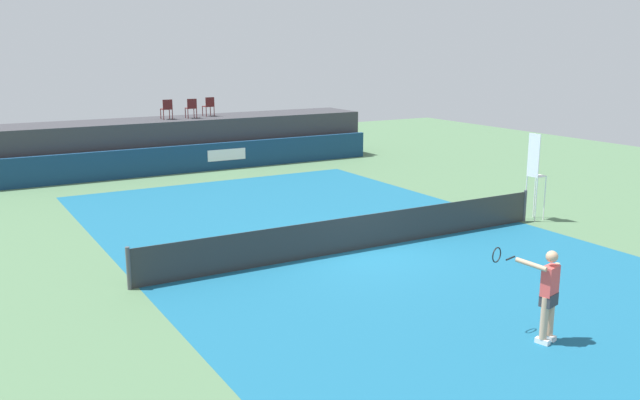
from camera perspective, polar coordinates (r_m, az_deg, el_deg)
The scene contains 13 objects.
ground_plane at distance 21.03m, azimuth -1.20°, elevation -2.12°, with size 48.00×48.00×0.00m, color #4C704C.
court_inner at distance 18.55m, azimuth 3.27°, elevation -4.16°, with size 12.00×22.00×0.00m, color #16597A.
sponsor_wall at distance 30.35m, azimuth -10.80°, elevation 3.41°, with size 18.00×0.22×1.20m.
spectator_platform at distance 31.96m, azimuth -11.93°, elevation 4.73°, with size 18.00×2.80×2.20m, color #38383D.
spectator_chair_far_left at distance 31.41m, azimuth -12.68°, elevation 7.49°, with size 0.45×0.45×0.89m.
spectator_chair_left at distance 31.68m, azimuth -10.71°, elevation 7.61°, with size 0.46×0.46×0.89m.
spectator_chair_center at distance 32.50m, azimuth -9.27°, elevation 7.79°, with size 0.47×0.47×0.89m.
umpire_chair at distance 22.36m, azimuth 17.51°, elevation 2.35°, with size 0.46×0.46×2.76m.
tennis_net at distance 18.42m, azimuth 3.29°, elevation -2.75°, with size 12.40×0.02×0.95m, color #2D2D2D.
net_post_near at distance 16.01m, azimuth -15.70°, elevation -5.52°, with size 0.10×0.10×1.00m, color #4C4C51.
net_post_far at distance 22.33m, azimuth 16.73°, elevation -0.46°, with size 0.10×0.10×1.00m, color #4C4C51.
tennis_player at distance 13.31m, azimuth 18.47°, elevation -7.36°, with size 0.91×1.11×1.77m.
tennis_ball at distance 18.29m, azimuth -6.87°, elevation -4.37°, with size 0.07×0.07×0.07m, color #D8EA33.
Camera 1 is at (-9.77, -14.83, 5.37)m, focal length 38.30 mm.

